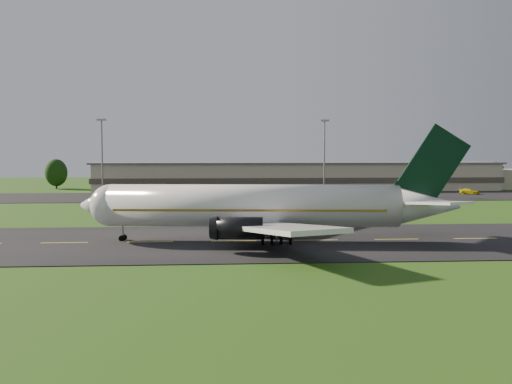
{
  "coord_description": "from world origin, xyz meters",
  "views": [
    {
      "loc": [
        -23.97,
        -74.78,
        12.19
      ],
      "look_at": [
        -18.51,
        8.0,
        6.0
      ],
      "focal_mm": 40.0,
      "sensor_mm": 36.0,
      "label": 1
    }
  ],
  "objects": [
    {
      "name": "ground",
      "position": [
        0.0,
        0.0,
        0.0
      ],
      "size": [
        360.0,
        360.0,
        0.0
      ],
      "primitive_type": "plane",
      "color": "#224D13",
      "rests_on": "ground"
    },
    {
      "name": "taxiway",
      "position": [
        0.0,
        0.0,
        0.05
      ],
      "size": [
        220.0,
        30.0,
        0.1
      ],
      "primitive_type": "cube",
      "color": "black",
      "rests_on": "ground"
    },
    {
      "name": "apron",
      "position": [
        0.0,
        72.0,
        0.05
      ],
      "size": [
        260.0,
        30.0,
        0.1
      ],
      "primitive_type": "cube",
      "color": "black",
      "rests_on": "ground"
    },
    {
      "name": "airliner",
      "position": [
        -18.49,
        -0.08,
        4.66
      ],
      "size": [
        51.27,
        42.0,
        15.57
      ],
      "rotation": [
        0.0,
        0.0,
        -0.09
      ],
      "color": "white",
      "rests_on": "ground"
    },
    {
      "name": "terminal",
      "position": [
        6.4,
        96.18,
        3.99
      ],
      "size": [
        145.0,
        16.0,
        8.4
      ],
      "color": "tan",
      "rests_on": "ground"
    },
    {
      "name": "light_mast_west",
      "position": [
        -55.0,
        80.0,
        12.74
      ],
      "size": [
        2.4,
        1.2,
        20.35
      ],
      "color": "gray",
      "rests_on": "ground"
    },
    {
      "name": "light_mast_centre",
      "position": [
        5.0,
        80.0,
        12.74
      ],
      "size": [
        2.4,
        1.2,
        20.35
      ],
      "color": "gray",
      "rests_on": "ground"
    },
    {
      "name": "tree_line",
      "position": [
        29.98,
        105.9,
        4.71
      ],
      "size": [
        197.66,
        9.0,
        9.38
      ],
      "color": "black",
      "rests_on": "ground"
    },
    {
      "name": "service_vehicle_a",
      "position": [
        -33.27,
        74.43,
        0.82
      ],
      "size": [
        2.91,
        4.52,
        1.43
      ],
      "primitive_type": "imported",
      "rotation": [
        0.0,
        0.0,
        0.31
      ],
      "color": "#E09E0D",
      "rests_on": "apron"
    },
    {
      "name": "service_vehicle_b",
      "position": [
        -8.61,
        73.58,
        0.83
      ],
      "size": [
        4.62,
        2.21,
        1.46
      ],
      "primitive_type": "imported",
      "rotation": [
        0.0,
        0.0,
        1.42
      ],
      "color": "maroon",
      "rests_on": "apron"
    },
    {
      "name": "service_vehicle_c",
      "position": [
        12.3,
        67.97,
        0.69
      ],
      "size": [
        4.31,
        4.47,
        1.18
      ],
      "primitive_type": "imported",
      "rotation": [
        0.0,
        0.0,
        -0.74
      ],
      "color": "silver",
      "rests_on": "apron"
    },
    {
      "name": "service_vehicle_d",
      "position": [
        44.13,
        75.31,
        0.85
      ],
      "size": [
        5.33,
        4.99,
        1.51
      ],
      "primitive_type": "imported",
      "rotation": [
        0.0,
        0.0,
        0.86
      ],
      "color": "#D6C30C",
      "rests_on": "apron"
    }
  ]
}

